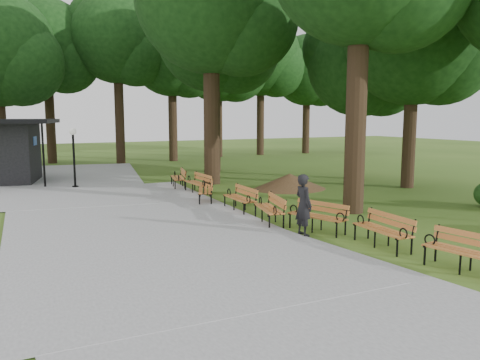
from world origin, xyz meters
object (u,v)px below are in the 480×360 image
dirt_mound (289,181)px  bench_2 (317,217)px  bench_0 (466,253)px  bench_5 (205,190)px  lawn_tree_5 (361,63)px  lawn_tree_1 (414,36)px  lamp_post (73,144)px  bench_3 (269,209)px  lawn_tree_4 (214,35)px  bench_1 (382,230)px  person (304,205)px  bench_4 (240,199)px  bench_6 (197,183)px  bench_7 (178,178)px

dirt_mound → bench_2: bearing=-117.2°
bench_0 → bench_2: bearing=178.7°
bench_5 → lawn_tree_5: lawn_tree_5 is taller
lawn_tree_1 → lamp_post: bearing=153.7°
bench_3 → lawn_tree_4: lawn_tree_4 is taller
lamp_post → bench_2: bearing=-67.0°
bench_3 → bench_1: bearing=31.5°
person → bench_5: 6.20m
bench_0 → bench_4: 8.22m
bench_2 → bench_5: (-1.00, 5.97, 0.00)m
bench_6 → bench_5: bearing=-13.8°
bench_0 → lawn_tree_4: 21.19m
lawn_tree_5 → lawn_tree_4: bearing=129.6°
bench_3 → lawn_tree_1: 12.05m
bench_0 → bench_7: size_ratio=1.00×
bench_7 → lawn_tree_1: size_ratio=0.19×
dirt_mound → bench_2: (-3.70, -7.18, 0.08)m
lawn_tree_1 → lawn_tree_5: (0.03, 3.50, -0.84)m
lawn_tree_5 → bench_3: bearing=-144.1°
bench_2 → lawn_tree_4: lawn_tree_4 is taller
bench_6 → lamp_post: bearing=-133.1°
bench_1 → lawn_tree_5: lawn_tree_5 is taller
lawn_tree_1 → bench_2: bearing=-150.3°
person → bench_0: size_ratio=0.92×
bench_3 → bench_7: (-0.05, 8.37, 0.00)m
bench_0 → bench_3: bearing=-177.4°
bench_7 → bench_1: bearing=18.8°
bench_1 → bench_0: bearing=8.0°
lawn_tree_5 → bench_6: bearing=-176.1°
lawn_tree_4 → bench_5: bearing=-115.8°
lamp_post → bench_4: lamp_post is taller
bench_7 → lawn_tree_5: lawn_tree_5 is taller
dirt_mound → bench_6: size_ratio=1.53×
bench_0 → lawn_tree_5: size_ratio=0.21×
dirt_mound → bench_7: size_ratio=1.53×
person → bench_5: (-0.38, 6.17, -0.43)m
dirt_mound → bench_0: bearing=-104.7°
dirt_mound → bench_3: (-4.36, -5.55, 0.08)m
lawn_tree_1 → bench_5: bearing=174.8°
bench_6 → bench_4: bearing=-2.2°
bench_7 → lawn_tree_5: bearing=94.7°
person → bench_4: 3.93m
lamp_post → bench_2: size_ratio=1.47×
bench_5 → lawn_tree_1: (9.89, -0.90, 6.48)m
bench_4 → bench_7: bearing=-177.4°
bench_2 → bench_4: bearing=171.6°
bench_0 → bench_1: 2.33m
bench_0 → lamp_post: bearing=-170.5°
dirt_mound → lawn_tree_5: (5.22, 1.39, 5.73)m
bench_5 → lawn_tree_5: size_ratio=0.21×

